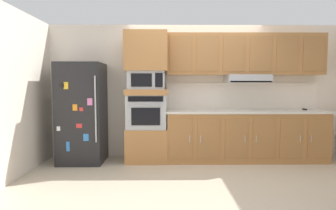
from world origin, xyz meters
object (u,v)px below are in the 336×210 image
object	(u,v)px
refrigerator	(82,113)
screwdriver	(305,109)
built_in_oven	(147,111)
microwave	(147,80)

from	to	relation	value
refrigerator	screwdriver	distance (m)	4.03
refrigerator	built_in_oven	world-z (taller)	refrigerator
built_in_oven	screwdriver	xyz separation A→B (m)	(2.88, 0.01, 0.03)
built_in_oven	screwdriver	distance (m)	2.88
built_in_oven	screwdriver	size ratio (longest dim) A/B	4.68
built_in_oven	screwdriver	world-z (taller)	built_in_oven
microwave	screwdriver	xyz separation A→B (m)	(2.88, 0.01, -0.53)
built_in_oven	microwave	xyz separation A→B (m)	(0.00, -0.00, 0.56)
built_in_oven	microwave	world-z (taller)	microwave
built_in_oven	microwave	distance (m)	0.56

